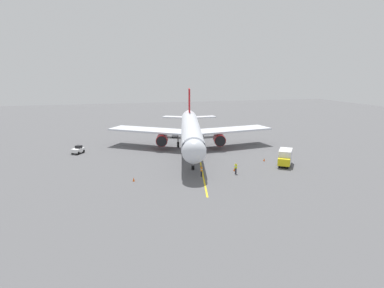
{
  "coord_description": "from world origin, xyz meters",
  "views": [
    {
      "loc": [
        15.91,
        61.85,
        15.21
      ],
      "look_at": [
        0.86,
        7.22,
        3.0
      ],
      "focal_mm": 30.99,
      "sensor_mm": 36.0,
      "label": 1
    }
  ],
  "objects": [
    {
      "name": "ground_crew_marshaller",
      "position": [
        -3.57,
        16.53,
        0.89
      ],
      "size": [
        0.47,
        0.44,
        1.71
      ],
      "color": "#23232D",
      "rests_on": "ground"
    },
    {
      "name": "box_truck_starboard_side",
      "position": [
        -13.34,
        14.32,
        1.39
      ],
      "size": [
        4.28,
        4.87,
        2.62
      ],
      "color": "yellow",
      "rests_on": "ground"
    },
    {
      "name": "safety_cone_nose_right",
      "position": [
        -3.94,
        15.12,
        0.28
      ],
      "size": [
        0.32,
        0.32,
        0.55
      ],
      "primitive_type": "cone",
      "color": "#F2590F",
      "rests_on": "ground"
    },
    {
      "name": "safety_cone_nose_left",
      "position": [
        -11.3,
        10.93,
        0.28
      ],
      "size": [
        0.32,
        0.32,
        0.55
      ],
      "primitive_type": "cone",
      "color": "#F2590F",
      "rests_on": "ground"
    },
    {
      "name": "tug_portside",
      "position": [
        20.61,
        -3.75,
        0.7
      ],
      "size": [
        2.52,
        2.75,
        1.5
      ],
      "color": "white",
      "rests_on": "ground"
    },
    {
      "name": "apron_lead_in_line",
      "position": [
        -1.05,
        5.45,
        0.01
      ],
      "size": [
        9.77,
        38.9,
        0.01
      ],
      "primitive_type": "cube",
      "rotation": [
        0.0,
        0.0,
        -0.24
      ],
      "color": "yellow",
      "rests_on": "ground"
    },
    {
      "name": "ground_plane",
      "position": [
        0.0,
        0.0,
        0.0
      ],
      "size": [
        220.0,
        220.0,
        0.0
      ],
      "primitive_type": "plane",
      "color": "#565659"
    },
    {
      "name": "ground_crew_wing_walker",
      "position": [
        1.96,
        16.54,
        0.89
      ],
      "size": [
        0.28,
        0.42,
        1.71
      ],
      "color": "#23232D",
      "rests_on": "ground"
    },
    {
      "name": "safety_cone_wing_port",
      "position": [
        11.95,
        16.02,
        0.28
      ],
      "size": [
        0.32,
        0.32,
        0.55
      ],
      "primitive_type": "cone",
      "color": "#F2590F",
      "rests_on": "ground"
    },
    {
      "name": "tug_near_nose",
      "position": [
        -1.04,
        -15.01,
        0.7
      ],
      "size": [
        2.04,
        2.6,
        1.5
      ],
      "color": "#9E9EA3",
      "rests_on": "ground"
    },
    {
      "name": "airplane",
      "position": [
        -1.12,
        -0.82,
        4.0
      ],
      "size": [
        33.8,
        39.88,
        11.5
      ],
      "color": "silver",
      "rests_on": "ground"
    }
  ]
}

